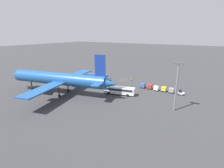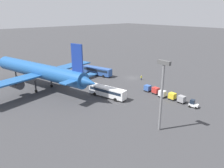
# 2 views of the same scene
# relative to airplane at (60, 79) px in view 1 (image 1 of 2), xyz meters

# --- Properties ---
(ground_plane) EXTENTS (600.00, 600.00, 0.00)m
(ground_plane) POSITION_rel_airplane_xyz_m (-10.84, -31.81, -6.10)
(ground_plane) COLOR #38383A
(airplane) EXTENTS (47.33, 40.95, 16.22)m
(airplane) POSITION_rel_airplane_xyz_m (0.00, 0.00, 0.00)
(airplane) COLOR #1E5193
(airplane) RESTS_ON ground
(shuttle_bus_near) EXTENTS (12.97, 5.91, 3.25)m
(shuttle_bus_near) POSITION_rel_airplane_xyz_m (0.79, -23.95, -4.15)
(shuttle_bus_near) COLOR #2D5199
(shuttle_bus_near) RESTS_ON ground
(shuttle_bus_far) EXTENTS (12.52, 5.16, 3.09)m
(shuttle_bus_far) POSITION_rel_airplane_xyz_m (-20.00, -11.71, -4.24)
(shuttle_bus_far) COLOR white
(shuttle_bus_far) RESTS_ON ground
(baggage_tug) EXTENTS (2.60, 2.02, 2.10)m
(baggage_tug) POSITION_rel_airplane_xyz_m (-40.73, -24.22, -5.16)
(baggage_tug) COLOR white
(baggage_tug) RESTS_ON ground
(worker_person) EXTENTS (0.38, 0.38, 1.74)m
(worker_person) POSITION_rel_airplane_xyz_m (-15.10, -32.43, -5.23)
(worker_person) COLOR #1E1E2D
(worker_person) RESTS_ON ground
(cargo_cart_grey) EXTENTS (2.01, 1.70, 2.06)m
(cargo_cart_grey) POSITION_rel_airplane_xyz_m (-37.07, -24.46, -4.91)
(cargo_cart_grey) COLOR #38383D
(cargo_cart_grey) RESTS_ON ground
(cargo_cart_yellow) EXTENTS (2.01, 1.70, 2.06)m
(cargo_cart_yellow) POSITION_rel_airplane_xyz_m (-33.99, -24.48, -4.91)
(cargo_cart_yellow) COLOR #38383D
(cargo_cart_yellow) RESTS_ON ground
(cargo_cart_white) EXTENTS (2.01, 1.70, 2.06)m
(cargo_cart_white) POSITION_rel_airplane_xyz_m (-30.92, -23.92, -4.91)
(cargo_cart_white) COLOR #38383D
(cargo_cart_white) RESTS_ON ground
(cargo_cart_red) EXTENTS (2.01, 1.70, 2.06)m
(cargo_cart_red) POSITION_rel_airplane_xyz_m (-27.84, -24.66, -4.91)
(cargo_cart_red) COLOR #38383D
(cargo_cart_red) RESTS_ON ground
(cargo_cart_blue) EXTENTS (2.01, 1.70, 2.06)m
(cargo_cart_blue) POSITION_rel_airplane_xyz_m (-24.76, -24.49, -4.91)
(cargo_cart_blue) COLOR #38383D
(cargo_cart_blue) RESTS_ON ground
(light_pole) EXTENTS (2.80, 0.70, 15.26)m
(light_pole) POSITION_rel_airplane_xyz_m (-41.99, -7.89, 3.44)
(light_pole) COLOR slate
(light_pole) RESTS_ON ground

